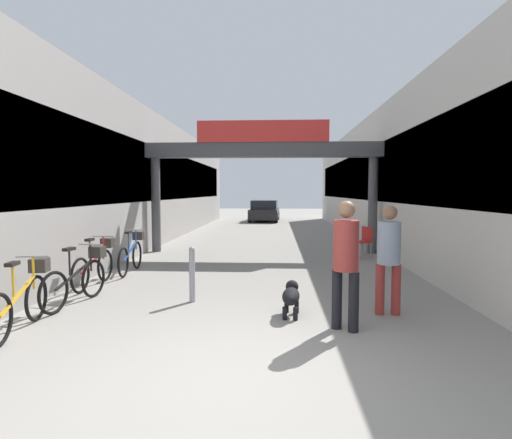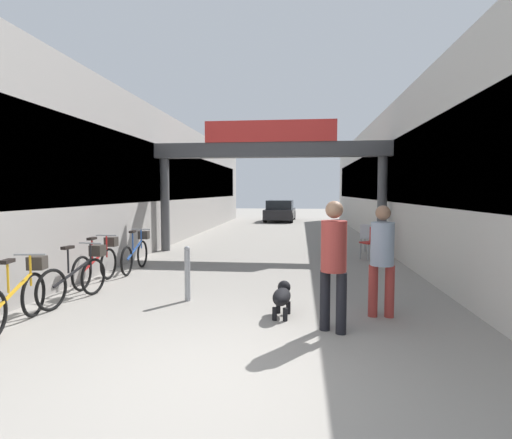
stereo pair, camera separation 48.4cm
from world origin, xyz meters
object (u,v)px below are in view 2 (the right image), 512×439
(dog_on_leash, at_px, (282,296))
(bollard_post_metal, at_px, (187,273))
(parked_car_black, at_px, (280,211))
(bicycle_red_third, at_px, (99,262))
(cafe_chair_aluminium_farther, at_px, (368,236))
(bicycle_blue_farthest, at_px, (137,252))
(pedestrian_with_dog, at_px, (334,257))
(bicycle_orange_nearest, at_px, (18,295))
(cafe_chair_red_nearer, at_px, (372,240))
(bicycle_black_second, at_px, (78,275))
(pedestrian_companion, at_px, (382,254))

(dog_on_leash, xyz_separation_m, bollard_post_metal, (-1.66, 0.66, 0.18))
(bollard_post_metal, relative_size, parked_car_black, 0.23)
(bicycle_red_third, relative_size, cafe_chair_aluminium_farther, 1.90)
(bicycle_blue_farthest, xyz_separation_m, bollard_post_metal, (1.95, -2.45, 0.05))
(dog_on_leash, relative_size, bicycle_blue_farthest, 0.41)
(pedestrian_with_dog, height_order, bicycle_blue_farthest, pedestrian_with_dog)
(bicycle_red_third, height_order, cafe_chair_aluminium_farther, bicycle_red_third)
(bicycle_orange_nearest, bearing_deg, bicycle_red_third, 93.88)
(dog_on_leash, bearing_deg, bicycle_blue_farthest, 139.29)
(bicycle_orange_nearest, distance_m, bollard_post_metal, 2.51)
(cafe_chair_red_nearer, bearing_deg, bicycle_black_second, -140.05)
(dog_on_leash, relative_size, bicycle_black_second, 0.41)
(pedestrian_with_dog, bearing_deg, pedestrian_companion, 43.64)
(dog_on_leash, height_order, bicycle_blue_farthest, bicycle_blue_farthest)
(cafe_chair_red_nearer, distance_m, parked_car_black, 14.45)
(pedestrian_with_dog, bearing_deg, bicycle_blue_farthest, 139.25)
(bicycle_black_second, distance_m, bollard_post_metal, 1.89)
(pedestrian_with_dog, distance_m, bollard_post_metal, 2.75)
(pedestrian_with_dog, distance_m, dog_on_leash, 1.18)
(bicycle_orange_nearest, bearing_deg, bollard_post_metal, 37.07)
(cafe_chair_aluminium_farther, bearing_deg, pedestrian_with_dog, -102.82)
(bicycle_orange_nearest, distance_m, bicycle_black_second, 1.33)
(pedestrian_companion, height_order, bicycle_orange_nearest, pedestrian_companion)
(bicycle_red_third, distance_m, parked_car_black, 17.90)
(cafe_chair_red_nearer, distance_m, cafe_chair_aluminium_farther, 1.12)
(bicycle_orange_nearest, bearing_deg, dog_on_leash, 13.01)
(bicycle_black_second, distance_m, cafe_chair_red_nearer, 7.55)
(bicycle_black_second, bearing_deg, pedestrian_companion, -4.00)
(bicycle_blue_farthest, bearing_deg, bicycle_orange_nearest, -90.67)
(pedestrian_with_dog, relative_size, bollard_post_metal, 1.85)
(pedestrian_companion, relative_size, bicycle_orange_nearest, 1.00)
(cafe_chair_aluminium_farther, bearing_deg, bicycle_red_third, -142.55)
(cafe_chair_red_nearer, height_order, parked_car_black, parked_car_black)
(pedestrian_with_dog, bearing_deg, bicycle_red_third, 152.74)
(dog_on_leash, distance_m, parked_car_black, 19.43)
(dog_on_leash, bearing_deg, cafe_chair_aluminium_farther, 70.23)
(pedestrian_companion, relative_size, cafe_chair_red_nearer, 1.89)
(pedestrian_companion, bearing_deg, bicycle_blue_farthest, 149.63)
(pedestrian_companion, bearing_deg, parked_car_black, 97.37)
(pedestrian_companion, bearing_deg, bicycle_black_second, 176.00)
(cafe_chair_aluminium_farther, bearing_deg, cafe_chair_red_nearer, -93.74)
(bollard_post_metal, bearing_deg, bicycle_red_third, 153.95)
(pedestrian_with_dog, height_order, cafe_chair_red_nearer, pedestrian_with_dog)
(bollard_post_metal, bearing_deg, dog_on_leash, -21.76)
(bollard_post_metal, distance_m, cafe_chair_red_nearer, 6.08)
(cafe_chair_aluminium_farther, relative_size, parked_car_black, 0.22)
(bicycle_red_third, distance_m, bollard_post_metal, 2.42)
(pedestrian_companion, xyz_separation_m, bicycle_red_third, (-5.32, 1.60, -0.52))
(bicycle_blue_farthest, height_order, parked_car_black, parked_car_black)
(bicycle_black_second, height_order, cafe_chair_red_nearer, bicycle_black_second)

